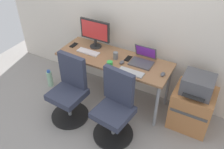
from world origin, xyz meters
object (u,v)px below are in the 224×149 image
object	(u,v)px
office_chair_left	(70,91)
side_cabinet	(192,108)
office_chair_right	(115,109)
printer	(198,84)
desktop_monitor	(95,32)
coffee_mug	(110,65)
water_bottle_on_floor	(50,78)
open_laptop	(143,59)

from	to	relation	value
office_chair_left	side_cabinet	world-z (taller)	office_chair_left
office_chair_left	office_chair_right	xyz separation A→B (m)	(0.71, -0.00, 0.00)
office_chair_right	printer	bearing A→B (deg)	36.97
printer	desktop_monitor	world-z (taller)	desktop_monitor
printer	desktop_monitor	distance (m)	1.61
desktop_monitor	coffee_mug	distance (m)	0.63
water_bottle_on_floor	printer	bearing A→B (deg)	6.99
side_cabinet	desktop_monitor	xyz separation A→B (m)	(-1.58, 0.13, 0.70)
office_chair_left	side_cabinet	xyz separation A→B (m)	(1.55, 0.63, -0.13)
open_laptop	side_cabinet	bearing A→B (deg)	-6.26
open_laptop	office_chair_right	bearing A→B (deg)	-94.08
open_laptop	coffee_mug	size ratio (longest dim) A/B	3.37
office_chair_left	open_laptop	world-z (taller)	open_laptop
printer	office_chair_left	bearing A→B (deg)	-157.83
printer	open_laptop	world-z (taller)	open_laptop
office_chair_left	coffee_mug	bearing A→B (deg)	41.82
water_bottle_on_floor	open_laptop	distance (m)	1.64
office_chair_right	office_chair_left	bearing A→B (deg)	179.97
side_cabinet	open_laptop	world-z (taller)	open_laptop
side_cabinet	open_laptop	distance (m)	0.94
office_chair_right	printer	world-z (taller)	office_chair_right
side_cabinet	desktop_monitor	distance (m)	1.73
water_bottle_on_floor	open_laptop	bearing A→B (deg)	13.91
office_chair_left	coffee_mug	world-z (taller)	office_chair_left
side_cabinet	printer	xyz separation A→B (m)	(0.00, -0.00, 0.41)
office_chair_right	desktop_monitor	distance (m)	1.20
printer	desktop_monitor	size ratio (longest dim) A/B	0.83
open_laptop	coffee_mug	distance (m)	0.48
side_cabinet	water_bottle_on_floor	size ratio (longest dim) A/B	1.86
office_chair_left	open_laptop	bearing A→B (deg)	43.34
printer	open_laptop	bearing A→B (deg)	173.67
water_bottle_on_floor	desktop_monitor	distance (m)	1.15
side_cabinet	open_laptop	xyz separation A→B (m)	(-0.79, 0.09, 0.50)
office_chair_right	water_bottle_on_floor	bearing A→B (deg)	165.99
office_chair_left	open_laptop	distance (m)	1.11
office_chair_right	side_cabinet	size ratio (longest dim) A/B	1.63
side_cabinet	printer	bearing A→B (deg)	-90.00
water_bottle_on_floor	side_cabinet	bearing A→B (deg)	7.01
office_chair_left	office_chair_right	distance (m)	0.71
printer	office_chair_right	bearing A→B (deg)	-143.03
desktop_monitor	open_laptop	world-z (taller)	desktop_monitor
side_cabinet	water_bottle_on_floor	bearing A→B (deg)	-172.99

